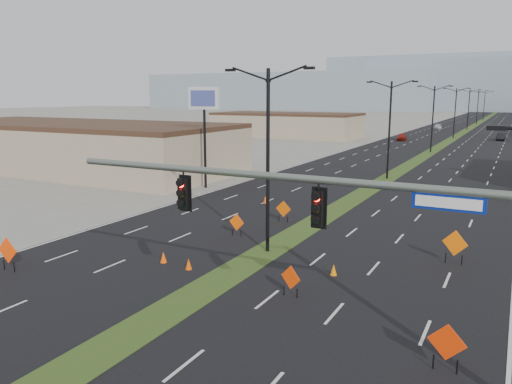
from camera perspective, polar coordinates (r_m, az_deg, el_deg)
The scene contains 29 objects.
ground at distance 18.97m, azimuth -15.85°, elevation -16.44°, with size 600.00×600.00×0.00m, color gray.
road_surface at distance 112.92m, azimuth 21.83°, elevation 5.84°, with size 25.00×400.00×0.02m, color black.
median_strip at distance 112.92m, azimuth 21.83°, elevation 5.84°, with size 2.00×400.00×0.04m, color #314F1C.
building_sw_near at distance 63.26m, azimuth -20.32°, elevation 4.77°, with size 40.00×16.00×5.00m, color tan.
building_sw_far at distance 106.64m, azimuth 3.51°, elevation 7.56°, with size 30.00×14.00×4.50m, color tan.
mesa_west at distance 320.40m, azimuth 3.62°, elevation 11.40°, with size 180.00×50.00×22.00m, color #8BA0AD.
mesa_backdrop at distance 334.68m, azimuth 21.11°, elevation 11.54°, with size 140.00×50.00×32.00m, color #8BA0AD.
signal_mast at distance 14.86m, azimuth 13.78°, elevation -4.20°, with size 16.30×0.60×8.00m.
streetlight_0 at distance 26.96m, azimuth 1.36°, elevation 4.20°, with size 5.15×0.24×10.02m.
streetlight_1 at distance 53.41m, azimuth 15.01°, elevation 7.20°, with size 5.15×0.24×10.02m.
streetlight_2 at distance 80.91m, azimuth 19.56°, elevation 8.11°, with size 5.15×0.24×10.02m.
streetlight_3 at distance 108.67m, azimuth 21.80°, elevation 8.54°, with size 5.15×0.24×10.02m.
streetlight_4 at distance 136.52m, azimuth 23.13°, elevation 8.79°, with size 5.15×0.24×10.02m.
streetlight_5 at distance 164.43m, azimuth 24.00°, elevation 8.95°, with size 5.15×0.24×10.02m.
streetlight_6 at distance 192.36m, azimuth 24.63°, elevation 9.06°, with size 5.15×0.24×10.02m.
car_left at distance 100.97m, azimuth 16.32°, elevation 6.06°, with size 1.65×4.09×1.39m, color maroon.
car_mid at distance 108.31m, azimuth 26.24°, elevation 5.70°, with size 1.54×4.42×1.46m, color black.
car_far at distance 136.86m, azimuth 20.07°, elevation 7.01°, with size 1.88×4.62×1.34m, color #B8BDC2.
construction_sign_0 at distance 27.65m, azimuth -26.52°, elevation -6.10°, with size 1.31×0.08×1.75m.
construction_sign_1 at distance 30.95m, azimuth -2.23°, elevation -3.58°, with size 1.06×0.12×1.41m.
construction_sign_2 at distance 34.33m, azimuth 3.15°, elevation -2.03°, with size 1.13×0.06×1.50m.
construction_sign_3 at distance 21.87m, azimuth 3.98°, elevation -9.87°, with size 1.02×0.36×1.41m.
construction_sign_4 at distance 17.37m, azimuth 20.96°, elevation -15.91°, with size 1.22×0.17×1.62m.
construction_sign_5 at distance 27.74m, azimuth 21.77°, elevation -5.57°, with size 1.31×0.47×1.82m.
cone_0 at distance 26.66m, azimuth -10.54°, elevation -7.35°, with size 0.36×0.36×0.60m, color #FF5105.
cone_1 at distance 25.46m, azimuth -7.71°, elevation -8.17°, with size 0.35×0.35×0.59m, color #E84F04.
cone_2 at distance 24.75m, azimuth 8.86°, elevation -8.79°, with size 0.34×0.34×0.56m, color orange.
cone_3 at distance 40.37m, azimuth 1.07°, elevation -0.88°, with size 0.36×0.36×0.61m, color #E84504.
pole_sign_west at distance 46.72m, azimuth -5.96°, elevation 9.74°, with size 3.07×0.74×9.36m.
Camera 1 is at (11.94, -11.96, 8.60)m, focal length 35.00 mm.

